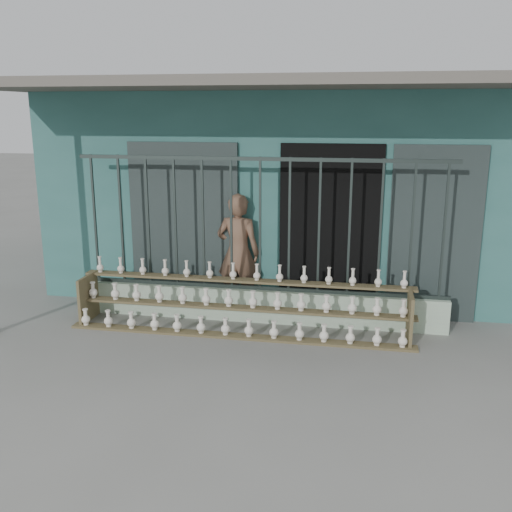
# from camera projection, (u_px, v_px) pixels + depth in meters

# --- Properties ---
(ground) EXTENTS (60.00, 60.00, 0.00)m
(ground) POSITION_uv_depth(u_px,v_px,m) (241.00, 360.00, 6.66)
(ground) COLOR slate
(workshop_building) EXTENTS (7.40, 6.60, 3.21)m
(workshop_building) POSITION_uv_depth(u_px,v_px,m) (288.00, 179.00, 10.29)
(workshop_building) COLOR #306561
(workshop_building) RESTS_ON ground
(parapet_wall) EXTENTS (5.00, 0.20, 0.45)m
(parapet_wall) POSITION_uv_depth(u_px,v_px,m) (260.00, 305.00, 7.84)
(parapet_wall) COLOR #B0CCAF
(parapet_wall) RESTS_ON ground
(security_fence) EXTENTS (5.00, 0.04, 1.80)m
(security_fence) POSITION_uv_depth(u_px,v_px,m) (260.00, 225.00, 7.57)
(security_fence) COLOR #283330
(security_fence) RESTS_ON parapet_wall
(shelf_rack) EXTENTS (4.50, 0.68, 0.85)m
(shelf_rack) POSITION_uv_depth(u_px,v_px,m) (241.00, 305.00, 7.44)
(shelf_rack) COLOR brown
(shelf_rack) RESTS_ON ground
(elderly_woman) EXTENTS (0.65, 0.45, 1.71)m
(elderly_woman) POSITION_uv_depth(u_px,v_px,m) (238.00, 253.00, 8.13)
(elderly_woman) COLOR brown
(elderly_woman) RESTS_ON ground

